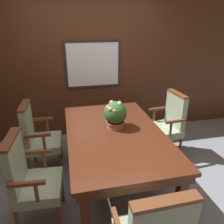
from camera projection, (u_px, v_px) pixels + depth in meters
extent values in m
plane|color=gray|center=(108.00, 187.00, 2.86)|extent=(14.00, 14.00, 0.00)
cube|color=#4C2816|center=(89.00, 69.00, 3.84)|extent=(7.20, 0.06, 2.45)
cube|color=white|center=(93.00, 65.00, 3.79)|extent=(0.89, 0.01, 0.74)
cube|color=#282623|center=(92.00, 41.00, 3.64)|extent=(0.96, 0.02, 0.04)
cube|color=#282623|center=(94.00, 86.00, 3.93)|extent=(0.96, 0.02, 0.03)
cube|color=#282623|center=(66.00, 66.00, 3.69)|extent=(0.04, 0.02, 0.74)
cube|color=#282623|center=(119.00, 64.00, 3.88)|extent=(0.03, 0.02, 0.74)
cube|color=#4C2314|center=(85.00, 217.00, 2.00)|extent=(0.09, 0.09, 0.70)
cube|color=#4C2314|center=(180.00, 200.00, 2.20)|extent=(0.09, 0.09, 0.70)
cube|color=#4C2314|center=(74.00, 132.00, 3.54)|extent=(0.09, 0.09, 0.70)
cube|color=#4C2314|center=(130.00, 126.00, 3.73)|extent=(0.09, 0.09, 0.70)
cube|color=#4C2314|center=(115.00, 138.00, 2.75)|extent=(1.11, 1.86, 0.09)
cube|color=#4C2314|center=(115.00, 133.00, 2.72)|extent=(1.17, 1.92, 0.04)
cylinder|color=brown|center=(60.00, 219.00, 2.18)|extent=(0.04, 0.04, 0.38)
cylinder|color=brown|center=(62.00, 189.00, 2.57)|extent=(0.04, 0.04, 0.38)
cylinder|color=brown|center=(18.00, 224.00, 2.12)|extent=(0.04, 0.04, 0.38)
cylinder|color=brown|center=(27.00, 192.00, 2.51)|extent=(0.04, 0.04, 0.38)
cube|color=#93A384|center=(39.00, 187.00, 2.25)|extent=(0.49, 0.52, 0.11)
cube|color=#93A384|center=(15.00, 164.00, 2.10)|extent=(0.11, 0.45, 0.51)
cube|color=brown|center=(10.00, 139.00, 2.00)|extent=(0.12, 0.46, 0.03)
cylinder|color=brown|center=(36.00, 192.00, 1.96)|extent=(0.04, 0.04, 0.21)
cube|color=brown|center=(27.00, 184.00, 1.91)|extent=(0.32, 0.06, 0.04)
cylinder|color=brown|center=(44.00, 159.00, 2.42)|extent=(0.04, 0.04, 0.21)
cube|color=brown|center=(36.00, 152.00, 2.38)|extent=(0.32, 0.06, 0.04)
cube|color=brown|center=(166.00, 202.00, 1.31)|extent=(0.45, 0.09, 0.03)
cylinder|color=brown|center=(178.00, 215.00, 1.73)|extent=(0.04, 0.04, 0.21)
cube|color=brown|center=(184.00, 213.00, 1.63)|extent=(0.04, 0.32, 0.04)
cylinder|color=brown|center=(145.00, 139.00, 3.64)|extent=(0.04, 0.04, 0.38)
cylinder|color=brown|center=(157.00, 153.00, 3.27)|extent=(0.04, 0.04, 0.38)
cylinder|color=brown|center=(166.00, 136.00, 3.76)|extent=(0.04, 0.04, 0.38)
cylinder|color=brown|center=(180.00, 148.00, 3.38)|extent=(0.04, 0.04, 0.38)
cube|color=#93A384|center=(163.00, 130.00, 3.42)|extent=(0.50, 0.53, 0.11)
cube|color=#93A384|center=(176.00, 110.00, 3.35)|extent=(0.12, 0.46, 0.51)
cube|color=brown|center=(178.00, 94.00, 3.25)|extent=(0.13, 0.46, 0.03)
cylinder|color=brown|center=(154.00, 115.00, 3.57)|extent=(0.04, 0.04, 0.21)
cube|color=brown|center=(158.00, 109.00, 3.55)|extent=(0.32, 0.06, 0.04)
cylinder|color=brown|center=(171.00, 128.00, 3.12)|extent=(0.04, 0.04, 0.21)
cube|color=brown|center=(176.00, 121.00, 3.10)|extent=(0.32, 0.06, 0.04)
cylinder|color=brown|center=(60.00, 165.00, 2.99)|extent=(0.04, 0.04, 0.38)
cylinder|color=brown|center=(61.00, 148.00, 3.38)|extent=(0.04, 0.04, 0.38)
cylinder|color=brown|center=(30.00, 169.00, 2.92)|extent=(0.04, 0.04, 0.38)
cylinder|color=brown|center=(34.00, 151.00, 3.30)|extent=(0.04, 0.04, 0.38)
cube|color=#93A384|center=(45.00, 143.00, 3.05)|extent=(0.47, 0.50, 0.11)
cube|color=#93A384|center=(27.00, 124.00, 2.90)|extent=(0.09, 0.45, 0.51)
cube|color=brown|center=(24.00, 106.00, 2.79)|extent=(0.10, 0.45, 0.03)
cylinder|color=brown|center=(44.00, 142.00, 2.77)|extent=(0.04, 0.04, 0.21)
cube|color=brown|center=(37.00, 136.00, 2.71)|extent=(0.32, 0.04, 0.04)
cylinder|color=brown|center=(47.00, 125.00, 3.23)|extent=(0.04, 0.04, 0.21)
cube|color=brown|center=(41.00, 119.00, 3.17)|extent=(0.32, 0.04, 0.04)
cylinder|color=#B2603D|center=(115.00, 124.00, 2.81)|extent=(0.22, 0.22, 0.09)
cylinder|color=#B2603D|center=(115.00, 122.00, 2.79)|extent=(0.24, 0.24, 0.02)
sphere|color=#2D602D|center=(115.00, 113.00, 2.74)|extent=(0.29, 0.29, 0.29)
sphere|color=#E28D85|center=(120.00, 103.00, 2.70)|extent=(0.05, 0.05, 0.05)
sphere|color=pink|center=(120.00, 109.00, 2.86)|extent=(0.05, 0.05, 0.05)
sphere|color=pink|center=(114.00, 111.00, 2.61)|extent=(0.04, 0.04, 0.04)
sphere|color=pink|center=(112.00, 103.00, 2.71)|extent=(0.06, 0.06, 0.06)
sphere|color=pink|center=(108.00, 107.00, 2.67)|extent=(0.05, 0.05, 0.05)
sphere|color=pink|center=(110.00, 109.00, 2.63)|extent=(0.06, 0.06, 0.06)
sphere|color=pink|center=(119.00, 104.00, 2.67)|extent=(0.06, 0.06, 0.06)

